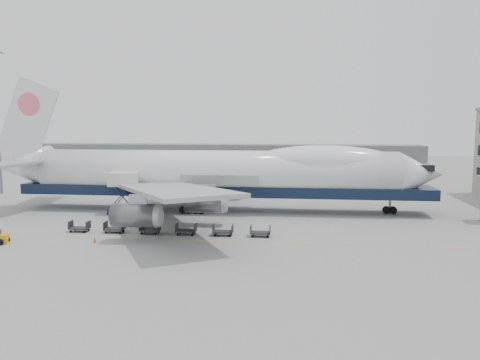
# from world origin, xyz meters

# --- Properties ---
(ground) EXTENTS (260.00, 260.00, 0.00)m
(ground) POSITION_xyz_m (0.00, 0.00, 0.00)
(ground) COLOR gray
(ground) RESTS_ON ground
(apron_line) EXTENTS (60.00, 0.15, 0.01)m
(apron_line) POSITION_xyz_m (0.00, -6.00, 0.01)
(apron_line) COLOR gold
(apron_line) RESTS_ON ground
(hangar) EXTENTS (110.00, 8.00, 7.00)m
(hangar) POSITION_xyz_m (-10.00, 70.00, 3.50)
(hangar) COLOR slate
(hangar) RESTS_ON ground
(airliner) EXTENTS (67.00, 55.30, 19.98)m
(airliner) POSITION_xyz_m (0.64, 12.00, 5.62)
(airliner) COLOR white
(airliner) RESTS_ON ground
(catering_truck) EXTENTS (4.63, 3.44, 5.97)m
(catering_truck) POSITION_xyz_m (-12.67, 7.88, 3.42)
(catering_truck) COLOR #1A1C4E
(catering_truck) RESTS_ON ground
(traffic_cone) EXTENTS (0.40, 0.40, 0.59)m
(traffic_cone) POSITION_xyz_m (-10.23, -7.90, 0.28)
(traffic_cone) COLOR #EC500C
(traffic_cone) RESTS_ON ground
(dolly_0) EXTENTS (2.30, 1.35, 1.30)m
(dolly_0) POSITION_xyz_m (-14.07, -3.34, 0.53)
(dolly_0) COLOR #2D2D30
(dolly_0) RESTS_ON ground
(dolly_1) EXTENTS (2.30, 1.35, 1.30)m
(dolly_1) POSITION_xyz_m (-9.74, -3.34, 0.53)
(dolly_1) COLOR #2D2D30
(dolly_1) RESTS_ON ground
(dolly_2) EXTENTS (2.30, 1.35, 1.30)m
(dolly_2) POSITION_xyz_m (-5.42, -3.34, 0.53)
(dolly_2) COLOR #2D2D30
(dolly_2) RESTS_ON ground
(dolly_3) EXTENTS (2.30, 1.35, 1.30)m
(dolly_3) POSITION_xyz_m (-1.09, -3.34, 0.53)
(dolly_3) COLOR #2D2D30
(dolly_3) RESTS_ON ground
(dolly_4) EXTENTS (2.30, 1.35, 1.30)m
(dolly_4) POSITION_xyz_m (3.24, -3.34, 0.53)
(dolly_4) COLOR #2D2D30
(dolly_4) RESTS_ON ground
(dolly_5) EXTENTS (2.30, 1.35, 1.30)m
(dolly_5) POSITION_xyz_m (7.57, -3.34, 0.53)
(dolly_5) COLOR #2D2D30
(dolly_5) RESTS_ON ground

